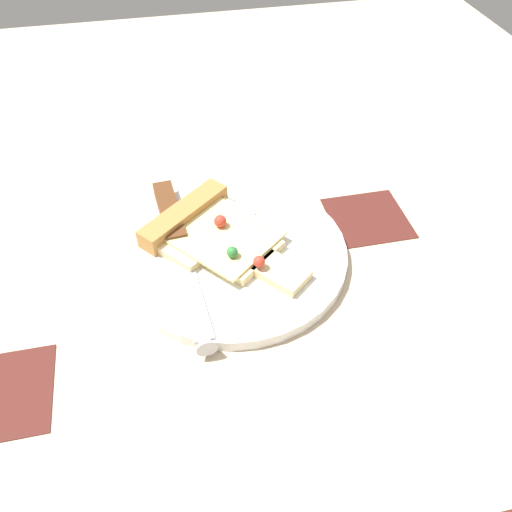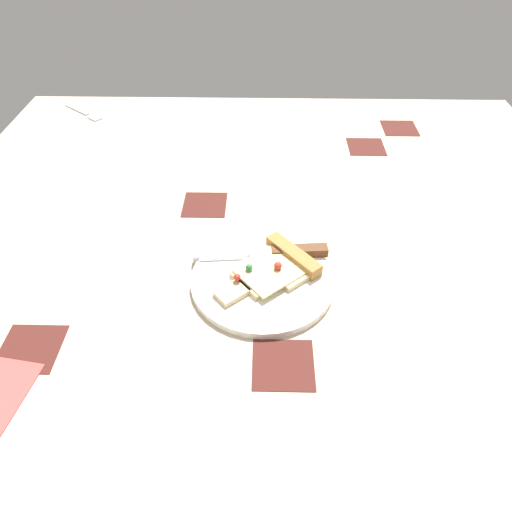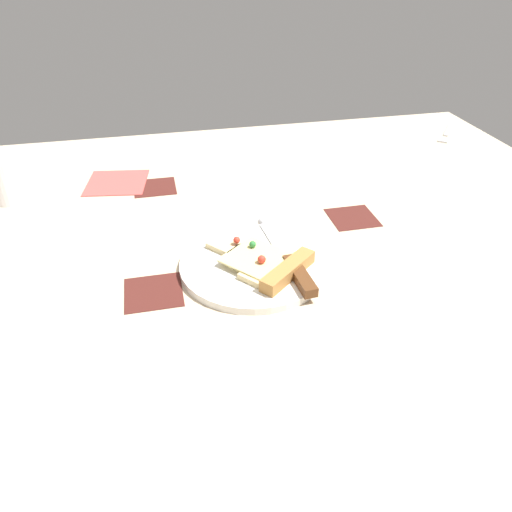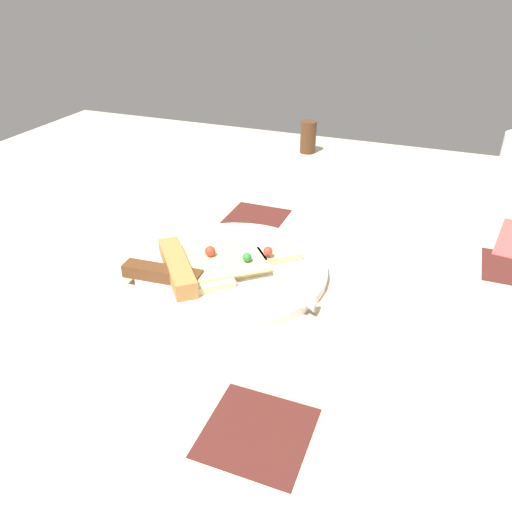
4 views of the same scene
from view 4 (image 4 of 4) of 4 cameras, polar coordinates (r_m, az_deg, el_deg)
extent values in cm
cube|color=#C6B293|center=(61.78, -6.44, -6.52)|extent=(139.88, 139.88, 3.00)
cube|color=#4C1E19|center=(46.50, 0.12, -19.24)|extent=(9.00, 9.00, 0.20)
cube|color=#4C1E19|center=(80.88, 0.01, 4.26)|extent=(9.00, 9.00, 0.20)
cylinder|color=white|center=(65.89, -2.72, -1.52)|extent=(24.64, 24.64, 1.30)
cube|color=beige|center=(64.49, -6.15, -1.24)|extent=(11.67, 12.28, 1.00)
cube|color=beige|center=(65.66, -1.48, -0.45)|extent=(8.92, 9.11, 1.00)
cube|color=beige|center=(67.09, 2.59, 0.25)|extent=(6.30, 6.10, 1.00)
cube|color=#EDD88C|center=(64.74, -3.60, -0.31)|extent=(13.57, 13.48, 0.30)
cube|color=#B27A3D|center=(63.74, -8.80, -1.23)|extent=(9.71, 10.86, 2.20)
sphere|color=red|center=(64.86, -5.14, 0.53)|extent=(1.36, 1.36, 1.36)
sphere|color=red|center=(64.80, 1.35, 0.54)|extent=(1.21, 1.21, 1.21)
sphere|color=#2D7A38|center=(63.47, -1.01, -0.15)|extent=(1.18, 1.18, 1.18)
cube|color=silver|center=(59.72, 0.06, -4.27)|extent=(12.12, 2.93, 0.30)
cone|color=silver|center=(58.58, 5.71, -5.21)|extent=(2.15, 2.15, 2.00)
cube|color=#593319|center=(63.31, -10.40, -1.94)|extent=(10.14, 2.97, 1.60)
cylinder|color=#4C2D19|center=(109.80, 5.85, 13.10)|extent=(3.30, 3.30, 6.61)
camera|label=1|loc=(0.48, 48.79, 28.09)|focal=36.95mm
camera|label=2|loc=(1.12, 11.81, 40.64)|focal=32.50mm
camera|label=3|loc=(1.11, -38.36, 31.12)|focal=34.06mm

